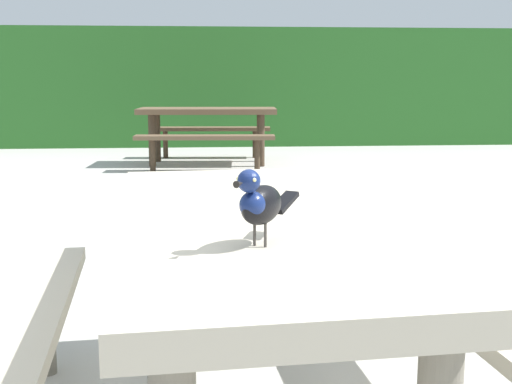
# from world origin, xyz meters

# --- Properties ---
(hedge_wall) EXTENTS (28.00, 1.21, 1.95)m
(hedge_wall) POSITION_xyz_m (0.00, 10.04, 0.98)
(hedge_wall) COLOR #2D6B28
(hedge_wall) RESTS_ON ground
(picnic_table_foreground) EXTENTS (1.81, 1.85, 0.74)m
(picnic_table_foreground) POSITION_xyz_m (-0.02, 0.28, 0.56)
(picnic_table_foreground) COLOR #B2A893
(picnic_table_foreground) RESTS_ON ground
(bird_grackle) EXTENTS (0.18, 0.25, 0.18)m
(bird_grackle) POSITION_xyz_m (-0.04, -0.14, 0.84)
(bird_grackle) COLOR black
(bird_grackle) RESTS_ON picnic_table_foreground
(picnic_table_mid_left) EXTENTS (1.84, 1.78, 0.74)m
(picnic_table_mid_left) POSITION_xyz_m (-0.07, 7.24, 0.56)
(picnic_table_mid_left) COLOR brown
(picnic_table_mid_left) RESTS_ON ground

